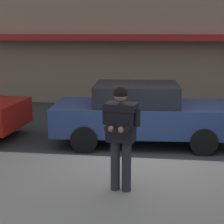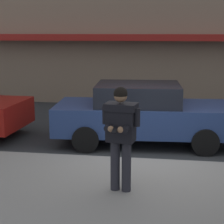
% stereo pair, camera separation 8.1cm
% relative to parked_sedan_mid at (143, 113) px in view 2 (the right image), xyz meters
% --- Properties ---
extents(ground_plane, '(80.00, 80.00, 0.00)m').
position_rel_parked_sedan_mid_xyz_m(ground_plane, '(0.17, -1.38, -0.79)').
color(ground_plane, '#2B2D30').
extents(curb_paint_line, '(28.00, 0.12, 0.01)m').
position_rel_parked_sedan_mid_xyz_m(curb_paint_line, '(1.17, -1.33, -0.79)').
color(curb_paint_line, silver).
rests_on(curb_paint_line, ground).
extents(parked_sedan_mid, '(4.61, 2.15, 1.54)m').
position_rel_parked_sedan_mid_xyz_m(parked_sedan_mid, '(0.00, 0.00, 0.00)').
color(parked_sedan_mid, navy).
rests_on(parked_sedan_mid, ground).
extents(man_texting_on_phone, '(0.64, 0.62, 1.81)m').
position_rel_parked_sedan_mid_xyz_m(man_texting_on_phone, '(-0.17, -3.31, 0.46)').
color(man_texting_on_phone, '#23232B').
rests_on(man_texting_on_phone, sidewalk).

